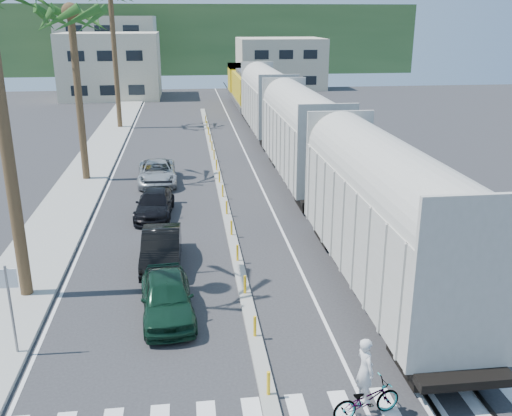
{
  "coord_description": "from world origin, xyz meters",
  "views": [
    {
      "loc": [
        -1.94,
        -13.87,
        9.83
      ],
      "look_at": [
        0.94,
        9.3,
        2.0
      ],
      "focal_mm": 40.0,
      "sensor_mm": 36.0,
      "label": 1
    }
  ],
  "objects_px": {
    "car_second": "(161,248)",
    "car_lead": "(167,297)",
    "street_sign": "(9,298)",
    "cyclist": "(366,393)"
  },
  "relations": [
    {
      "from": "car_second",
      "to": "car_lead",
      "type": "bearing_deg",
      "value": -84.91
    },
    {
      "from": "street_sign",
      "to": "cyclist",
      "type": "xyz_separation_m",
      "value": [
        9.68,
        -4.0,
        -1.25
      ]
    },
    {
      "from": "car_lead",
      "to": "car_second",
      "type": "bearing_deg",
      "value": 89.61
    },
    {
      "from": "street_sign",
      "to": "car_second",
      "type": "distance_m",
      "value": 7.68
    },
    {
      "from": "cyclist",
      "to": "car_second",
      "type": "bearing_deg",
      "value": 15.07
    },
    {
      "from": "street_sign",
      "to": "car_lead",
      "type": "height_order",
      "value": "street_sign"
    },
    {
      "from": "car_second",
      "to": "cyclist",
      "type": "height_order",
      "value": "cyclist"
    },
    {
      "from": "street_sign",
      "to": "car_second",
      "type": "bearing_deg",
      "value": 56.65
    },
    {
      "from": "street_sign",
      "to": "car_second",
      "type": "height_order",
      "value": "street_sign"
    },
    {
      "from": "cyclist",
      "to": "car_lead",
      "type": "bearing_deg",
      "value": 28.19
    }
  ]
}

